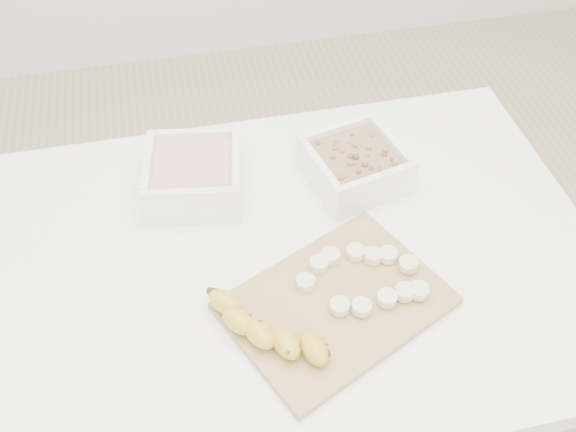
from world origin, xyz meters
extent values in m
cube|color=white|center=(0.00, 0.00, 0.73)|extent=(1.00, 0.70, 0.04)
cylinder|color=white|center=(-0.44, 0.29, 0.35)|extent=(0.05, 0.05, 0.71)
cylinder|color=white|center=(0.44, 0.29, 0.35)|extent=(0.05, 0.05, 0.71)
cube|color=white|center=(-0.13, 0.18, 0.79)|extent=(0.18, 0.18, 0.08)
cube|color=#CE8396|center=(-0.13, 0.18, 0.79)|extent=(0.16, 0.16, 0.04)
cube|color=white|center=(0.15, 0.14, 0.79)|extent=(0.19, 0.19, 0.07)
cube|color=olive|center=(0.15, 0.14, 0.79)|extent=(0.16, 0.16, 0.04)
cube|color=#AB834E|center=(0.04, -0.11, 0.76)|extent=(0.38, 0.33, 0.01)
cylinder|color=beige|center=(0.00, -0.07, 0.77)|extent=(0.03, 0.03, 0.01)
cylinder|color=beige|center=(0.03, -0.04, 0.77)|extent=(0.03, 0.03, 0.01)
cylinder|color=beige|center=(0.05, -0.03, 0.77)|extent=(0.03, 0.03, 0.01)
cylinder|color=beige|center=(0.09, -0.04, 0.77)|extent=(0.03, 0.03, 0.01)
cylinder|color=beige|center=(0.12, -0.05, 0.77)|extent=(0.03, 0.03, 0.01)
cylinder|color=beige|center=(0.14, -0.05, 0.77)|extent=(0.03, 0.03, 0.01)
cylinder|color=beige|center=(0.17, -0.08, 0.77)|extent=(0.03, 0.03, 0.01)
cylinder|color=beige|center=(0.04, -0.13, 0.77)|extent=(0.03, 0.03, 0.01)
cylinder|color=beige|center=(0.07, -0.14, 0.78)|extent=(0.03, 0.03, 0.01)
cylinder|color=beige|center=(0.11, -0.13, 0.78)|extent=(0.03, 0.03, 0.01)
cylinder|color=beige|center=(0.14, -0.13, 0.78)|extent=(0.03, 0.03, 0.01)
cylinder|color=beige|center=(0.16, -0.13, 0.78)|extent=(0.03, 0.03, 0.01)
camera|label=1|loc=(-0.15, -0.63, 1.56)|focal=40.00mm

